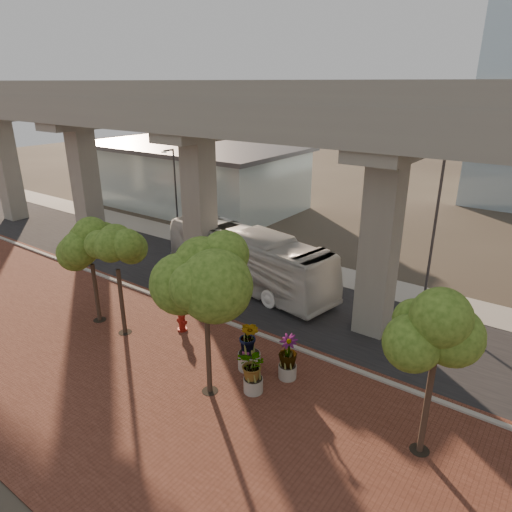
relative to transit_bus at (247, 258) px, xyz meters
The scene contains 18 objects.
ground 4.47m from the transit_bus, 44.38° to the right, with size 160.00×160.00×0.00m, color #312C24.
brick_plaza 11.39m from the transit_bus, 74.94° to the right, with size 70.00×13.00×0.06m, color brown.
asphalt_road 3.54m from the transit_bus, 16.39° to the right, with size 90.00×8.00×0.04m, color black.
curb_strip 5.93m from the transit_bus, 58.98° to the right, with size 70.00×0.25×0.16m, color #98968E.
far_sidewalk 5.77m from the transit_bus, 57.80° to the left, with size 90.00×3.00×0.06m, color #98968E.
transit_viaduct 6.26m from the transit_bus, 16.39° to the right, with size 72.00×5.60×12.40m.
station_pavilion 21.59m from the transit_bus, 142.42° to the left, with size 23.00×13.00×6.30m.
transit_bus is the anchor object (origin of this frame).
fire_hydrant 7.01m from the transit_bus, 82.54° to the right, with size 0.56×0.50×1.12m.
planter_front 11.17m from the transit_bus, 51.64° to the right, with size 1.83×1.83×2.02m.
planter_right 10.37m from the transit_bus, 43.07° to the right, with size 1.96×1.96×2.09m.
planter_left 9.49m from the transit_bus, 52.37° to the right, with size 2.27×2.27×2.49m.
street_tree_far_west 9.75m from the transit_bus, 112.36° to the right, with size 3.40×3.40×5.86m.
street_tree_near_west 9.25m from the transit_bus, 98.96° to the right, with size 3.02×3.02×5.82m.
street_tree_near_east 11.78m from the transit_bus, 61.07° to the right, with size 4.29×4.29×7.36m.
street_tree_far_east 16.09m from the transit_bus, 30.17° to the right, with size 3.32×3.32×6.26m.
streetlamp_west 10.08m from the transit_bus, 161.98° to the left, with size 0.37×1.09×7.55m.
streetlamp_east 11.37m from the transit_bus, 17.19° to the left, with size 0.45×1.31×9.01m.
Camera 1 is at (13.46, -18.77, 12.32)m, focal length 32.00 mm.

